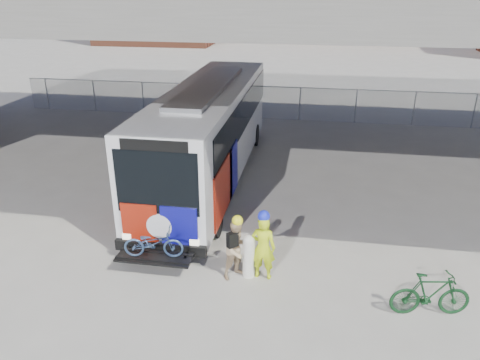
% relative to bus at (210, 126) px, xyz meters
% --- Properties ---
extents(ground, '(160.00, 160.00, 0.00)m').
position_rel_bus_xyz_m(ground, '(2.00, -3.19, -2.11)').
color(ground, '#9E9991').
rests_on(ground, ground).
extents(bus, '(2.67, 12.92, 3.69)m').
position_rel_bus_xyz_m(bus, '(0.00, 0.00, 0.00)').
color(bus, silver).
rests_on(bus, ground).
extents(chainlink_fence, '(30.00, 0.06, 30.00)m').
position_rel_bus_xyz_m(chainlink_fence, '(2.00, 8.81, -0.69)').
color(chainlink_fence, gray).
rests_on(chainlink_fence, ground).
extents(bollard, '(0.31, 0.31, 1.20)m').
position_rel_bus_xyz_m(bollard, '(2.46, -6.34, -1.47)').
color(bollard, silver).
rests_on(bollard, ground).
extents(cyclist_hivis, '(0.67, 0.47, 1.93)m').
position_rel_bus_xyz_m(cyclist_hivis, '(2.83, -6.34, -1.18)').
color(cyclist_hivis, '#CBE618').
rests_on(cyclist_hivis, ground).
extents(cyclist_tan, '(0.99, 0.99, 1.77)m').
position_rel_bus_xyz_m(cyclist_tan, '(2.18, -6.40, -1.27)').
color(cyclist_tan, tan).
rests_on(cyclist_tan, ground).
extents(bike_parked, '(1.90, 0.81, 1.11)m').
position_rel_bus_xyz_m(bike_parked, '(6.78, -7.18, -1.56)').
color(bike_parked, '#133D1D').
rests_on(bike_parked, ground).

